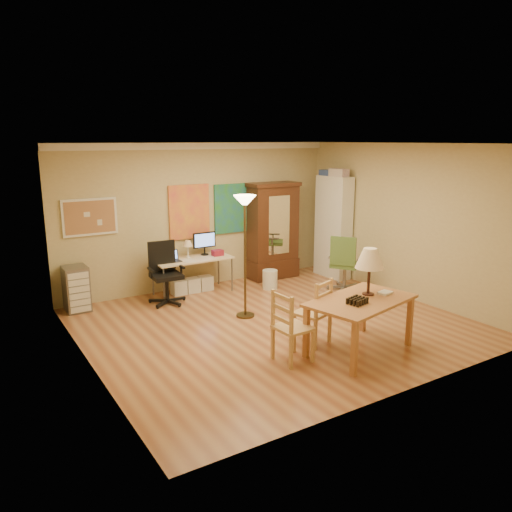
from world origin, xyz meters
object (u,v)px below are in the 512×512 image
computer_desk (193,271)px  bookshelf (333,227)px  dining_table (364,288)px  armoire (273,237)px  office_chair_green (344,276)px  office_chair_black (166,287)px

computer_desk → bookshelf: bearing=-9.5°
dining_table → armoire: 3.75m
bookshelf → computer_desk: bearing=170.5°
office_chair_green → bookshelf: bookshelf is taller
dining_table → office_chair_green: 2.75m
dining_table → office_chair_black: 3.59m
office_chair_black → office_chair_green: 3.27m
computer_desk → dining_table: bearing=-76.8°
office_chair_black → dining_table: bearing=-65.0°
office_chair_black → bookshelf: bearing=-2.5°
dining_table → office_chair_green: bearing=53.4°
computer_desk → office_chair_green: (2.43, -1.38, -0.12)m
office_chair_black → armoire: (2.47, 0.41, 0.56)m
dining_table → bookshelf: bookshelf is taller
office_chair_black → office_chair_green: (3.10, -1.05, -0.00)m
armoire → bookshelf: bookshelf is taller
dining_table → bookshelf: bearing=55.9°
armoire → dining_table: bearing=-105.1°
dining_table → office_chair_black: (-1.49, 3.21, -0.58)m
armoire → bookshelf: bearing=-27.6°
dining_table → bookshelf: size_ratio=0.78×
dining_table → computer_desk: 3.66m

